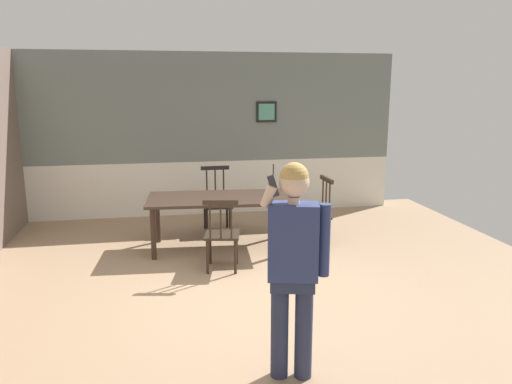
# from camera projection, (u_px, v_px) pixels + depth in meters

# --- Properties ---
(ground_plane) EXTENTS (8.04, 8.04, 0.00)m
(ground_plane) POSITION_uv_depth(u_px,v_px,m) (250.00, 293.00, 5.51)
(ground_plane) COLOR #9E7F60
(room_back_partition) EXTENTS (6.58, 0.17, 2.86)m
(room_back_partition) POSITION_uv_depth(u_px,v_px,m) (215.00, 138.00, 8.74)
(room_back_partition) COLOR slate
(room_back_partition) RESTS_ON ground_plane
(dining_table) EXTENTS (2.05, 1.10, 0.75)m
(dining_table) POSITION_uv_depth(u_px,v_px,m) (219.00, 202.00, 6.91)
(dining_table) COLOR #38281E
(dining_table) RESTS_ON ground_plane
(chair_near_window) EXTENTS (0.47, 0.47, 1.00)m
(chair_near_window) POSITION_uv_depth(u_px,v_px,m) (315.00, 213.00, 7.11)
(chair_near_window) COLOR #2D2319
(chair_near_window) RESTS_ON ground_plane
(chair_by_doorway) EXTENTS (0.46, 0.46, 1.03)m
(chair_by_doorway) POSITION_uv_depth(u_px,v_px,m) (217.00, 202.00, 7.80)
(chair_by_doorway) COLOR black
(chair_by_doorway) RESTS_ON ground_plane
(chair_at_table_head) EXTENTS (0.50, 0.50, 0.95)m
(chair_at_table_head) POSITION_uv_depth(u_px,v_px,m) (222.00, 234.00, 6.11)
(chair_at_table_head) COLOR #2D2319
(chair_at_table_head) RESTS_ON ground_plane
(person_figure) EXTENTS (0.53, 0.29, 1.74)m
(person_figure) POSITION_uv_depth(u_px,v_px,m) (294.00, 258.00, 3.73)
(person_figure) COLOR #282E49
(person_figure) RESTS_ON ground_plane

